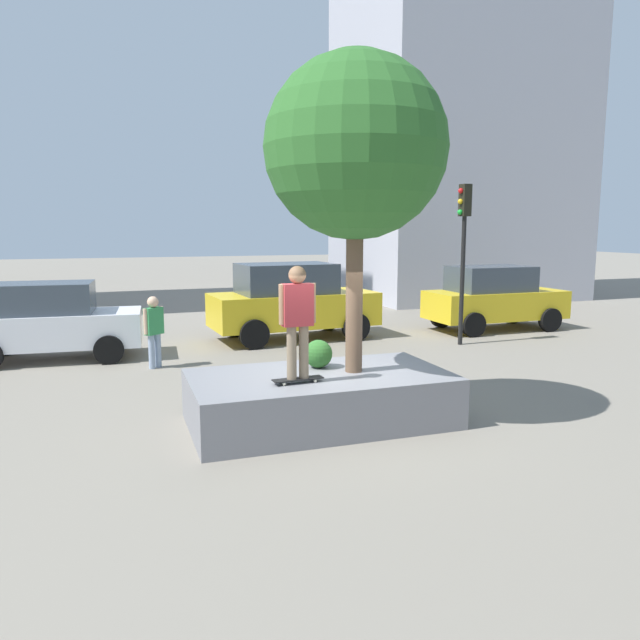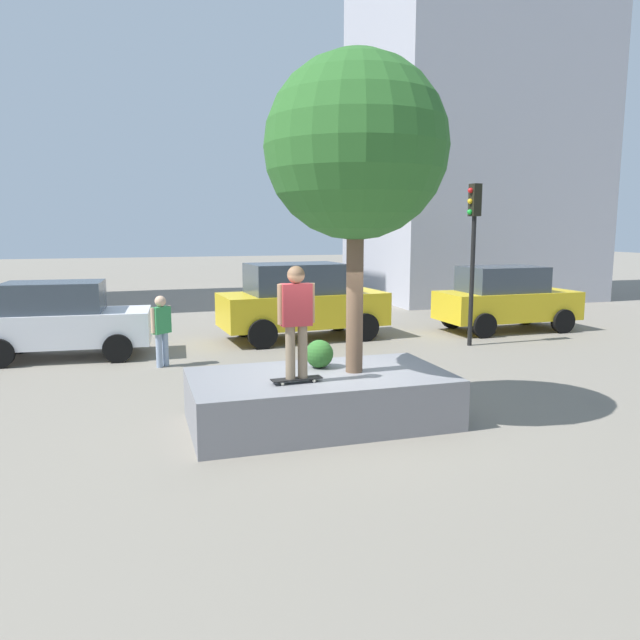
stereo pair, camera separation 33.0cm
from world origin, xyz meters
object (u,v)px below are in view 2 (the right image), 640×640
object	(u,v)px
skateboard	(297,379)
planter_ledge	(320,398)
traffic_light_corner	(473,236)
plaza_tree	(356,148)
skateboarder	(296,314)
passerby_with_bag	(161,326)
taxi_cab	(506,298)
sedan_parked	(301,301)
police_car	(62,320)

from	to	relation	value
skateboard	planter_ledge	bearing A→B (deg)	40.02
skateboard	traffic_light_corner	size ratio (longest dim) A/B	0.19
plaza_tree	skateboarder	bearing A→B (deg)	-159.10
plaza_tree	passerby_with_bag	bearing A→B (deg)	120.30
plaza_tree	skateboarder	world-z (taller)	plaza_tree
plaza_tree	passerby_with_bag	distance (m)	6.74
planter_ledge	skateboard	world-z (taller)	skateboard
skateboarder	taxi_cab	distance (m)	11.44
sedan_parked	traffic_light_corner	size ratio (longest dim) A/B	1.12
plaza_tree	sedan_parked	size ratio (longest dim) A/B	1.05
skateboard	taxi_cab	size ratio (longest dim) A/B	0.19
taxi_cab	traffic_light_corner	world-z (taller)	traffic_light_corner
sedan_parked	planter_ledge	bearing A→B (deg)	-102.90
planter_ledge	skateboarder	size ratio (longest dim) A/B	2.43
sedan_parked	traffic_light_corner	xyz separation A→B (m)	(4.17, -2.33, 1.87)
skateboard	taxi_cab	world-z (taller)	taxi_cab
sedan_parked	passerby_with_bag	distance (m)	4.72
skateboard	skateboarder	bearing A→B (deg)	-26.57
skateboard	sedan_parked	size ratio (longest dim) A/B	0.17
sedan_parked	passerby_with_bag	xyz separation A→B (m)	(-4.02, -2.47, -0.16)
police_car	traffic_light_corner	size ratio (longest dim) A/B	0.96
skateboard	traffic_light_corner	world-z (taller)	traffic_light_corner
planter_ledge	taxi_cab	bearing A→B (deg)	40.11
passerby_with_bag	skateboard	bearing A→B (deg)	-71.53
planter_ledge	traffic_light_corner	distance (m)	8.20
plaza_tree	taxi_cab	size ratio (longest dim) A/B	1.17
police_car	sedan_parked	xyz separation A→B (m)	(6.33, 0.76, 0.15)
police_car	passerby_with_bag	world-z (taller)	police_car
planter_ledge	sedan_parked	bearing A→B (deg)	77.10
skateboard	police_car	bearing A→B (deg)	120.07
sedan_parked	plaza_tree	bearing A→B (deg)	-98.48
skateboard	police_car	xyz separation A→B (m)	(-4.12, 7.11, 0.08)
police_car	traffic_light_corner	distance (m)	10.81
police_car	skateboarder	bearing A→B (deg)	-59.93
skateboard	sedan_parked	xyz separation A→B (m)	(2.22, 7.87, 0.24)
plaza_tree	taxi_cab	world-z (taller)	plaza_tree
skateboarder	taxi_cab	size ratio (longest dim) A/B	0.40
police_car	passerby_with_bag	bearing A→B (deg)	-36.50
passerby_with_bag	planter_ledge	bearing A→B (deg)	-65.02
planter_ledge	taxi_cab	distance (m)	10.76
skateboarder	taxi_cab	world-z (taller)	skateboarder
police_car	sedan_parked	size ratio (longest dim) A/B	0.86
skateboard	taxi_cab	xyz separation A→B (m)	(8.73, 7.35, 0.15)
plaza_tree	skateboard	bearing A→B (deg)	-159.10
taxi_cab	sedan_parked	bearing A→B (deg)	175.44
police_car	traffic_light_corner	bearing A→B (deg)	-8.50
police_car	sedan_parked	world-z (taller)	sedan_parked
skateboarder	planter_ledge	bearing A→B (deg)	40.02
planter_ledge	traffic_light_corner	xyz separation A→B (m)	(5.88, 5.11, 2.57)
skateboarder	passerby_with_bag	bearing A→B (deg)	108.47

